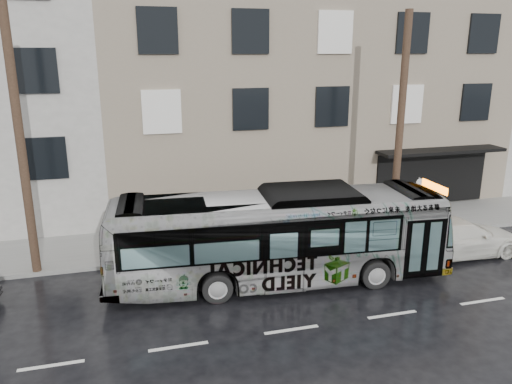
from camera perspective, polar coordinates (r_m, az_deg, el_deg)
ground at (r=16.82m, az=1.22°, el=-11.18°), size 120.00×120.00×0.00m
sidewalk at (r=21.13m, az=-2.53°, el=-5.13°), size 90.00×3.60×0.15m
building_taupe at (r=28.68m, az=3.78°, el=11.58°), size 20.00×12.00×11.00m
utility_pole_front at (r=20.89m, az=16.13°, el=7.02°), size 0.30×0.30×9.00m
utility_pole_rear at (r=18.20m, az=-25.30°, el=4.87°), size 0.30×0.30×9.00m
sign_post at (r=22.19m, az=17.92°, el=-1.40°), size 0.06×0.06×2.40m
bus at (r=16.87m, az=2.57°, el=-5.13°), size 11.69×3.56×3.21m
white_sedan at (r=20.78m, az=21.99°, el=-4.78°), size 5.04×2.05×1.46m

